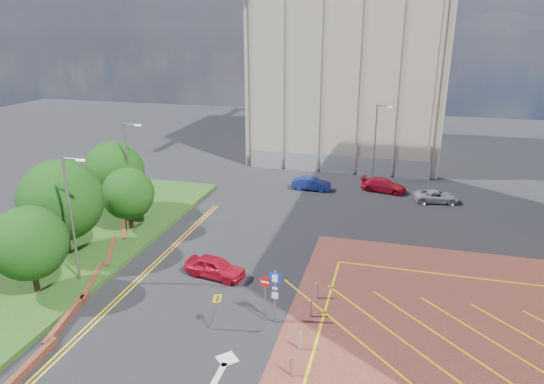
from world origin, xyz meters
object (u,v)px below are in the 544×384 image
at_px(sign_cluster, 271,291).
at_px(car_silver_back, 436,196).
at_px(tree_b, 61,200).
at_px(lamp_back, 376,141).
at_px(lamp_left_far, 129,168).
at_px(car_red_back, 384,185).
at_px(car_red_left, 215,267).
at_px(tree_c, 128,194).
at_px(warning_sign, 215,307).
at_px(car_blue_back, 311,184).
at_px(lamp_left_near, 72,215).
at_px(tree_a, 29,243).
at_px(tree_d, 114,172).

xyz_separation_m(sign_cluster, car_silver_back, (9.80, 22.26, -1.40)).
relative_size(tree_b, lamp_back, 0.84).
xyz_separation_m(lamp_left_far, car_red_back, (19.68, 13.09, -4.02)).
distance_m(tree_b, car_red_left, 11.53).
relative_size(sign_cluster, car_silver_back, 0.80).
bearing_deg(sign_cluster, car_silver_back, 66.23).
xyz_separation_m(tree_c, warning_sign, (11.15, -10.55, -1.76)).
bearing_deg(tree_c, car_blue_back, 49.36).
xyz_separation_m(car_red_left, car_red_back, (9.79, 20.11, -0.05)).
distance_m(tree_b, tree_c, 5.49).
bearing_deg(lamp_left_far, tree_c, -65.29).
relative_size(tree_b, lamp_left_near, 0.84).
bearing_deg(tree_c, tree_b, -111.80).
xyz_separation_m(lamp_back, car_red_left, (-8.61, -23.03, -3.68)).
distance_m(tree_b, car_blue_back, 23.62).
relative_size(lamp_left_near, lamp_left_far, 1.00).
bearing_deg(car_blue_back, car_red_back, -79.61).
xyz_separation_m(lamp_left_far, warning_sign, (12.07, -12.55, -3.23)).
bearing_deg(tree_a, lamp_back, 57.15).
relative_size(tree_b, tree_c, 1.38).
distance_m(tree_b, lamp_back, 30.21).
relative_size(tree_a, tree_c, 1.10).
distance_m(warning_sign, car_red_left, 5.99).
bearing_deg(tree_c, car_red_left, -29.26).
bearing_deg(car_red_left, tree_c, 70.54).
distance_m(tree_a, car_red_back, 31.76).
xyz_separation_m(lamp_left_near, car_red_left, (7.89, 2.97, -3.98)).
distance_m(tree_c, sign_cluster, 16.53).
bearing_deg(tree_a, sign_cluster, 3.94).
height_order(lamp_back, sign_cluster, lamp_back).
xyz_separation_m(tree_a, lamp_left_far, (-0.42, 12.00, 1.16)).
distance_m(tree_c, tree_d, 4.30).
distance_m(tree_b, car_silver_back, 31.65).
height_order(lamp_left_near, lamp_left_far, same).
bearing_deg(car_red_left, car_blue_back, 1.13).
distance_m(tree_a, warning_sign, 11.84).
distance_m(lamp_left_near, car_blue_back, 24.64).
bearing_deg(lamp_left_near, lamp_back, 57.60).
height_order(tree_b, tree_d, tree_b).
bearing_deg(lamp_left_near, tree_d, 110.35).
bearing_deg(sign_cluster, car_red_back, 78.36).
distance_m(lamp_left_far, lamp_back, 24.46).
height_order(tree_a, tree_b, tree_b).
distance_m(lamp_left_near, car_red_left, 9.32).
distance_m(lamp_left_far, car_silver_back, 27.28).
bearing_deg(car_red_left, warning_sign, -148.73).
height_order(tree_b, tree_c, tree_b).
bearing_deg(lamp_back, tree_b, -130.41).
bearing_deg(lamp_left_near, sign_cluster, -4.56).
height_order(tree_b, lamp_left_near, lamp_left_near).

